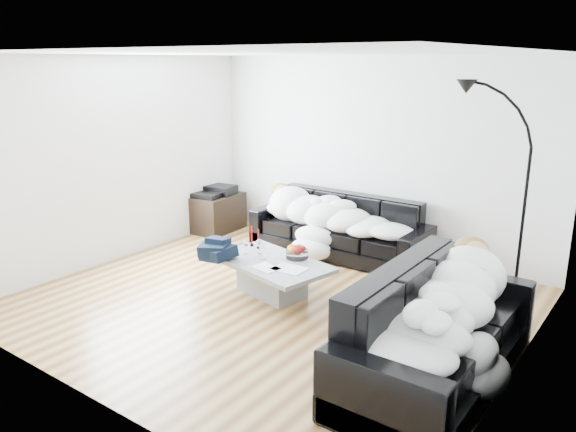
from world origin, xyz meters
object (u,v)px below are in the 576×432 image
Objects in this scene: sofa_back at (339,226)px; sleeper_back at (337,210)px; sleeper_right at (441,304)px; wine_glass_b at (246,248)px; candle_right at (258,239)px; shoes at (398,370)px; wine_glass_c at (263,251)px; stereo at (216,191)px; sofa_right at (439,327)px; wine_glass_a at (260,247)px; av_cabinet at (217,213)px; floor_lamp at (524,210)px; coffee_table at (272,277)px; fruit_bowl at (297,251)px; candle_left at (252,236)px.

sleeper_back is at bearing -90.00° from sofa_back.
sleeper_right is 11.64× the size of wine_glass_b.
sleeper_back is 1.32m from candle_right.
sofa_back reaches higher than shoes.
wine_glass_c is 2.54m from stereo.
sofa_right is at bearing -43.83° from sofa_back.
sleeper_right reaches higher than wine_glass_c.
shoes is at bearing -21.41° from wine_glass_a.
stereo is (-1.82, 1.45, 0.15)m from wine_glass_b.
sofa_right is 2.58m from wine_glass_b.
wine_glass_c is at bearing 76.15° from sleeper_right.
av_cabinet is (-4.33, 2.02, -0.38)m from sleeper_right.
floor_lamp reaches higher than sofa_right.
coffee_table is 0.40m from fruit_bowl.
sleeper_back is (0.00, -0.05, 0.23)m from sofa_back.
stereo is (-2.10, -0.12, 0.22)m from sofa_back.
fruit_bowl is 0.58× the size of stereo.
sleeper_back is 11.62× the size of wine_glass_a.
sofa_back is at bearing -0.21° from av_cabinet.
sofa_right is (2.23, -2.14, 0.06)m from sofa_back.
sleeper_right is at bearing -17.82° from candle_right.
fruit_bowl is (0.26, -1.28, -0.16)m from sleeper_back.
sofa_back is 3.10m from sofa_right.
candle_left is at bearing 144.37° from wine_glass_c.
wine_glass_c is 0.09× the size of floor_lamp.
stereo is at bearing 144.88° from candle_left.
sleeper_right reaches higher than candle_right.
sleeper_back is at bearing 101.44° from fruit_bowl.
candle_right is at bearing 147.44° from coffee_table.
sleeper_back reaches higher than sofa_back.
floor_lamp is at bearing 72.01° from shoes.
candle_right reaches higher than coffee_table.
fruit_bowl is at bearing -30.76° from av_cabinet.
wine_glass_b is at bearing -42.17° from av_cabinet.
stereo reaches higher than wine_glass_a.
sofa_right is 11.95× the size of wine_glass_c.
coffee_table is 7.59× the size of wine_glass_a.
sofa_right is at bearing -17.61° from candle_left.
candle_right reaches higher than av_cabinet.
shoes is at bearing -120.32° from floor_lamp.
sofa_right reaches higher than candle_right.
floor_lamp is (0.37, 2.09, 0.98)m from shoes.
sleeper_back reaches higher than coffee_table.
candle_left is 0.29× the size of av_cabinet.
wine_glass_a is at bearing 157.80° from coffee_table.
coffee_table is 0.46m from wine_glass_b.
floor_lamp is (2.37, 1.37, 0.55)m from wine_glass_c.
sleeper_right reaches higher than wine_glass_a.
av_cabinet is (-4.08, 2.19, 0.22)m from shoes.
sofa_back is 2.44m from floor_lamp.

